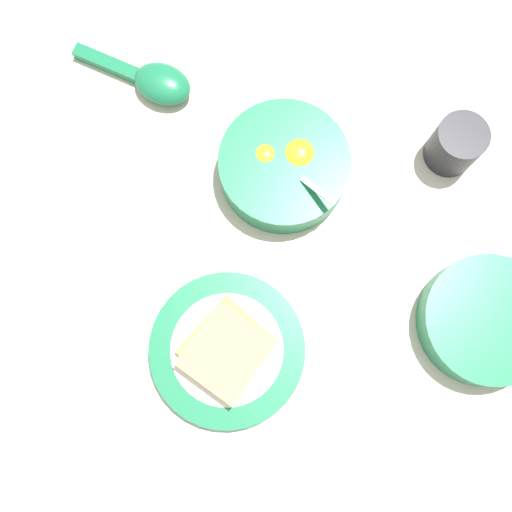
{
  "coord_description": "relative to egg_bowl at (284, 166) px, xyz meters",
  "views": [
    {
      "loc": [
        0.08,
        0.14,
        0.76
      ],
      "look_at": [
        0.07,
        -0.01,
        0.02
      ],
      "focal_mm": 42.0,
      "sensor_mm": 36.0,
      "label": 1
    }
  ],
  "objects": [
    {
      "name": "soup_spoon",
      "position": [
        0.16,
        -0.13,
        -0.01
      ],
      "size": [
        0.17,
        0.11,
        0.04
      ],
      "color": "#196B42",
      "rests_on": "ground_plane"
    },
    {
      "name": "congee_bowl",
      "position": [
        -0.23,
        0.21,
        0.0
      ],
      "size": [
        0.16,
        0.16,
        0.05
      ],
      "color": "#196B42",
      "rests_on": "ground_plane"
    },
    {
      "name": "egg_bowl",
      "position": [
        0.0,
        0.0,
        0.0
      ],
      "size": [
        0.17,
        0.17,
        0.07
      ],
      "color": "#196B42",
      "rests_on": "ground_plane"
    },
    {
      "name": "drinking_cup",
      "position": [
        -0.22,
        -0.01,
        0.01
      ],
      "size": [
        0.07,
        0.07,
        0.07
      ],
      "color": "black",
      "rests_on": "ground_plane"
    },
    {
      "name": "ground_plane",
      "position": [
        -0.03,
        0.12,
        -0.02
      ],
      "size": [
        3.0,
        3.0,
        0.0
      ],
      "primitive_type": "plane",
      "color": "beige"
    },
    {
      "name": "toast_plate",
      "position": [
        0.09,
        0.23,
        -0.02
      ],
      "size": [
        0.19,
        0.19,
        0.02
      ],
      "color": "#196B42",
      "rests_on": "ground_plane"
    },
    {
      "name": "toast_sandwich",
      "position": [
        0.09,
        0.23,
        0.01
      ],
      "size": [
        0.13,
        0.13,
        0.02
      ],
      "color": "tan",
      "rests_on": "toast_plate"
    }
  ]
}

